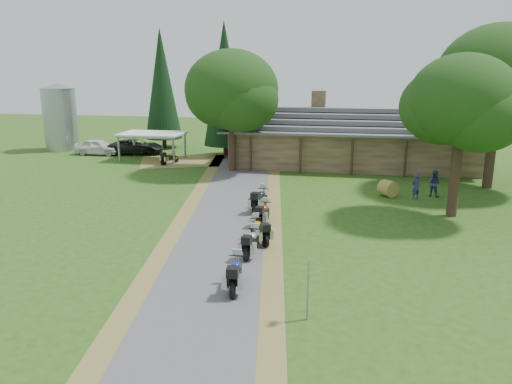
% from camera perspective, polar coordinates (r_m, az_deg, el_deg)
% --- Properties ---
extents(ground, '(120.00, 120.00, 0.00)m').
position_cam_1_polar(ground, '(21.73, -5.06, -8.38)').
color(ground, '#2D4914').
rests_on(ground, ground).
extents(driveway, '(51.95, 51.95, 0.00)m').
position_cam_1_polar(driveway, '(25.47, -3.81, -4.89)').
color(driveway, '#4F4F52').
rests_on(driveway, ground).
extents(lodge, '(21.40, 9.40, 4.90)m').
position_cam_1_polar(lodge, '(43.72, 10.94, 6.30)').
color(lodge, brown).
rests_on(lodge, ground).
extents(silo, '(3.58, 3.58, 6.64)m').
position_cam_1_polar(silo, '(54.21, -21.48, 8.01)').
color(silo, gray).
rests_on(silo, ground).
extents(carport, '(5.65, 3.80, 2.43)m').
position_cam_1_polar(carport, '(46.24, -11.72, 5.14)').
color(carport, white).
rests_on(carport, ground).
extents(car_white_sedan, '(2.40, 5.65, 1.88)m').
position_cam_1_polar(car_white_sedan, '(50.20, -17.62, 5.16)').
color(car_white_sedan, silver).
rests_on(car_white_sedan, ground).
extents(car_dark_suv, '(3.41, 6.03, 2.18)m').
position_cam_1_polar(car_dark_suv, '(49.46, -13.55, 5.47)').
color(car_dark_suv, black).
rests_on(car_dark_suv, ground).
extents(motorcycle_row_a, '(0.84, 2.09, 1.39)m').
position_cam_1_polar(motorcycle_row_a, '(19.28, -2.37, -9.14)').
color(motorcycle_row_a, navy).
rests_on(motorcycle_row_a, ground).
extents(motorcycle_row_b, '(0.78, 1.97, 1.32)m').
position_cam_1_polar(motorcycle_row_b, '(22.56, -0.55, -5.65)').
color(motorcycle_row_b, '#9FA1A6').
rests_on(motorcycle_row_b, ground).
extents(motorcycle_row_c, '(1.52, 1.95, 1.30)m').
position_cam_1_polar(motorcycle_row_c, '(24.19, 0.41, -4.28)').
color(motorcycle_row_c, '#EF9B00').
rests_on(motorcycle_row_c, ground).
extents(motorcycle_row_d, '(0.81, 1.98, 1.32)m').
position_cam_1_polar(motorcycle_row_d, '(26.92, 0.85, -2.31)').
color(motorcycle_row_d, red).
rests_on(motorcycle_row_d, ground).
extents(motorcycle_row_e, '(1.04, 2.23, 1.47)m').
position_cam_1_polar(motorcycle_row_e, '(29.34, 0.47, -0.75)').
color(motorcycle_row_e, black).
rests_on(motorcycle_row_e, ground).
extents(motorcycle_carport_a, '(1.34, 1.90, 1.25)m').
position_cam_1_polar(motorcycle_carport_a, '(43.93, -9.85, 3.97)').
color(motorcycle_carport_a, '#DAD300').
rests_on(motorcycle_carport_a, ground).
extents(person_a, '(0.69, 0.66, 1.98)m').
position_cam_1_polar(person_a, '(33.40, 17.81, 0.87)').
color(person_a, navy).
rests_on(person_a, ground).
extents(person_b, '(0.71, 0.64, 2.05)m').
position_cam_1_polar(person_b, '(34.49, 19.68, 1.19)').
color(person_b, navy).
rests_on(person_b, ground).
extents(hay_bale, '(1.42, 1.40, 1.05)m').
position_cam_1_polar(hay_bale, '(33.73, 14.87, 0.40)').
color(hay_bale, olive).
rests_on(hay_bale, ground).
extents(sign_post, '(0.39, 0.07, 2.18)m').
position_cam_1_polar(sign_post, '(17.02, 5.93, -11.07)').
color(sign_post, gray).
rests_on(sign_post, ground).
extents(oak_lodge_left, '(7.38, 7.38, 10.46)m').
position_cam_1_polar(oak_lodge_left, '(39.93, -2.78, 9.81)').
color(oak_lodge_left, '#16340F').
rests_on(oak_lodge_left, ground).
extents(oak_lodge_right, '(8.31, 8.31, 12.21)m').
position_cam_1_polar(oak_lodge_right, '(37.74, 25.84, 9.50)').
color(oak_lodge_right, '#16340F').
rests_on(oak_lodge_right, ground).
extents(oak_driveway, '(5.87, 5.87, 10.55)m').
position_cam_1_polar(oak_driveway, '(29.62, 22.31, 7.27)').
color(oak_driveway, '#16340F').
rests_on(oak_driveway, ground).
extents(cedar_near, '(4.04, 4.04, 12.29)m').
position_cam_1_polar(cedar_near, '(46.82, -3.57, 11.59)').
color(cedar_near, black).
rests_on(cedar_near, ground).
extents(cedar_far, '(3.74, 3.74, 12.03)m').
position_cam_1_polar(cedar_far, '(52.49, -10.69, 11.53)').
color(cedar_far, black).
rests_on(cedar_far, ground).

